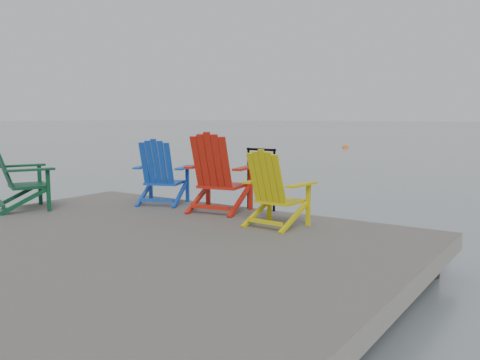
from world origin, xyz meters
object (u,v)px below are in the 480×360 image
Objects in this scene: buoy_b at (345,148)px; chair_blue at (161,172)px; chair_yellow at (275,189)px; handrail at (261,173)px; chair_green at (18,173)px; chair_red at (218,173)px.

chair_blue is at bearing -74.43° from buoy_b.
chair_yellow is at bearing -69.59° from buoy_b.
chair_green reaches higher than handrail.
handrail reaches higher than buoy_b.
handrail is 1.16m from chair_yellow.
handrail is 23.47m from buoy_b.
chair_green is 3.82m from chair_yellow.
chair_red is (1.11, -0.02, 0.06)m from chair_blue.
chair_green is 2.91m from chair_red.
chair_red reaches higher than buoy_b.
chair_yellow is 2.58× the size of buoy_b.
chair_red reaches higher than chair_blue.
buoy_b is at bearing 114.72° from chair_yellow.
chair_blue is at bearing 168.38° from chair_red.
chair_blue is at bearing 173.97° from chair_yellow.
chair_blue is at bearing -162.74° from handrail.
chair_yellow is (3.65, 1.11, -0.07)m from chair_green.
buoy_b is at bearing 109.46° from handrail.
handrail is 2.47× the size of buoy_b.
buoy_b is at bearing 83.64° from chair_blue.
chair_red is 1.22m from chair_yellow.
chair_yellow reaches higher than buoy_b.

